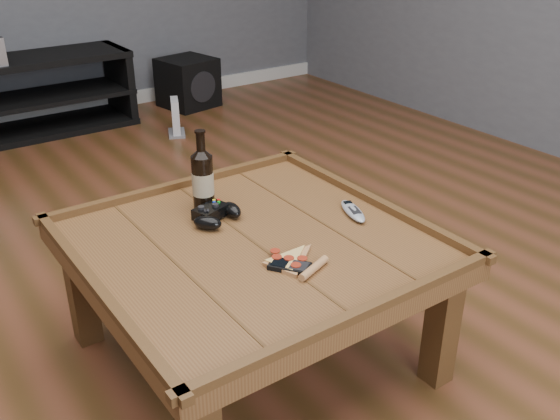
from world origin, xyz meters
TOP-DOWN VIEW (x-y plane):
  - ground at (0.00, 0.00)m, footprint 6.00×6.00m
  - baseboard at (0.00, 2.99)m, footprint 5.00×0.02m
  - coffee_table at (0.00, 0.00)m, footprint 1.03×1.03m
  - media_console at (0.00, 2.75)m, footprint 1.40×0.45m
  - beer_bottle at (-0.01, 0.28)m, footprint 0.07×0.07m
  - game_controller at (-0.02, 0.18)m, footprint 0.19×0.16m
  - pizza_slice at (0.02, -0.18)m, footprint 0.21×0.26m
  - smartphone at (0.00, -0.20)m, footprint 0.12×0.13m
  - remote_control at (0.37, -0.04)m, footprint 0.10×0.18m
  - subwoofer at (1.18, 2.71)m, footprint 0.41×0.41m
  - game_console at (0.81, 2.19)m, footprint 0.17×0.22m

SIDE VIEW (x-z plane):
  - ground at x=0.00m, z-range 0.00..0.00m
  - baseboard at x=0.00m, z-range 0.00..0.10m
  - game_console at x=0.81m, z-range -0.01..0.23m
  - subwoofer at x=1.18m, z-range 0.00..0.36m
  - media_console at x=0.00m, z-range 0.00..0.50m
  - coffee_table at x=0.00m, z-range 0.15..0.63m
  - smartphone at x=0.00m, z-range 0.45..0.47m
  - pizza_slice at x=0.02m, z-range 0.45..0.47m
  - remote_control at x=0.37m, z-range 0.45..0.47m
  - game_controller at x=-0.02m, z-range 0.45..0.50m
  - beer_bottle at x=-0.01m, z-range 0.42..0.70m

